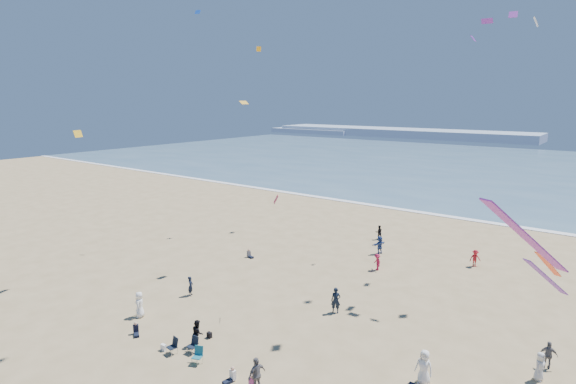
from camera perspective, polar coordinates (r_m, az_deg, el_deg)
The scene contains 10 objects.
ocean at distance 110.58m, azimuth 27.15°, elevation 2.51°, with size 220.00×100.00×0.06m, color #476B84.
surf_line at distance 62.57m, azimuth 19.17°, elevation -2.88°, with size 220.00×1.20×0.08m, color white.
headland_far at distance 199.40m, azimuth 13.80°, elevation 7.35°, with size 110.00×20.00×3.20m, color #7A8EA8.
headland_near at distance 213.99m, azimuth 3.28°, elevation 7.76°, with size 40.00×14.00×2.00m, color #7A8EA8.
standing_flyers at distance 32.04m, azimuth 7.71°, elevation -14.57°, with size 24.83×35.80×1.93m.
seated_group at distance 29.98m, azimuth -5.10°, elevation -17.40°, with size 21.82×16.21×0.84m.
chair_cluster at distance 28.70m, azimuth -12.71°, elevation -18.89°, with size 2.74×1.46×1.00m.
white_tote at distance 29.80m, azimuth -15.53°, elevation -18.48°, with size 0.35×0.20×0.40m, color white.
black_backpack at distance 30.53m, azimuth -9.95°, elevation -17.46°, with size 0.30×0.22×0.38m, color black.
kites_aloft at distance 26.84m, azimuth 18.90°, elevation 10.31°, with size 37.09×38.41×27.53m.
Camera 1 is at (17.76, -13.13, 14.88)m, focal length 28.00 mm.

